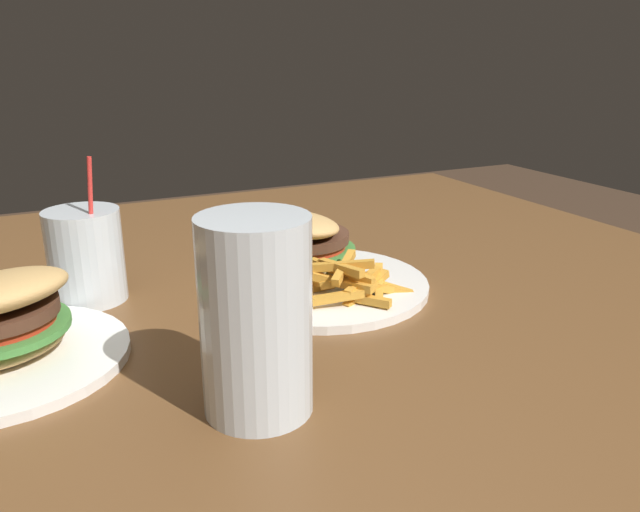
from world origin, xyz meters
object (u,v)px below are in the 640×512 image
beer_glass (256,324)px  spoon (260,248)px  juice_glass (86,259)px  meal_plate_near (309,259)px

beer_glass → spoon: size_ratio=0.90×
beer_glass → spoon: beer_glass is taller
spoon → juice_glass: bearing=14.7°
beer_glass → meal_plate_near: bearing=-32.8°
meal_plate_near → juice_glass: (0.06, 0.25, 0.02)m
meal_plate_near → beer_glass: (-0.24, 0.16, 0.04)m
spoon → meal_plate_near: bearing=92.4°
meal_plate_near → spoon: 0.14m
meal_plate_near → spoon: meal_plate_near is taller
juice_glass → spoon: bearing=-71.9°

